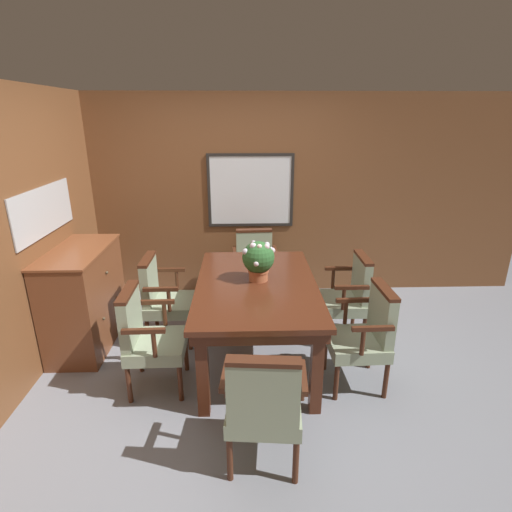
{
  "coord_description": "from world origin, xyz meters",
  "views": [
    {
      "loc": [
        0.06,
        -3.05,
        2.2
      ],
      "look_at": [
        0.17,
        0.38,
        0.98
      ],
      "focal_mm": 28.0,
      "sensor_mm": 36.0,
      "label": 1
    }
  ],
  "objects_px": {
    "chair_right_far": "(348,294)",
    "potted_plant": "(258,259)",
    "chair_head_far": "(255,264)",
    "chair_right_near": "(365,333)",
    "chair_left_near": "(147,335)",
    "chair_left_far": "(163,296)",
    "sideboard_cabinet": "(85,298)",
    "chair_head_near": "(264,403)",
    "dining_table": "(257,293)"
  },
  "relations": [
    {
      "from": "chair_head_far",
      "to": "chair_right_near",
      "type": "xyz_separation_m",
      "value": [
        0.87,
        -1.63,
        0.0
      ]
    },
    {
      "from": "chair_head_far",
      "to": "potted_plant",
      "type": "distance_m",
      "value": 1.27
    },
    {
      "from": "dining_table",
      "to": "chair_right_near",
      "type": "xyz_separation_m",
      "value": [
        0.89,
        -0.4,
        -0.19
      ]
    },
    {
      "from": "sideboard_cabinet",
      "to": "chair_left_near",
      "type": "bearing_deg",
      "value": -42.81
    },
    {
      "from": "chair_head_far",
      "to": "chair_left_near",
      "type": "relative_size",
      "value": 1.0
    },
    {
      "from": "chair_left_far",
      "to": "chair_head_near",
      "type": "bearing_deg",
      "value": -150.22
    },
    {
      "from": "chair_head_near",
      "to": "chair_left_far",
      "type": "xyz_separation_m",
      "value": [
        -0.93,
        1.6,
        0.0
      ]
    },
    {
      "from": "chair_right_near",
      "to": "potted_plant",
      "type": "bearing_deg",
      "value": -119.14
    },
    {
      "from": "chair_head_far",
      "to": "chair_left_near",
      "type": "xyz_separation_m",
      "value": [
        -0.93,
        -1.61,
        0.0
      ]
    },
    {
      "from": "dining_table",
      "to": "sideboard_cabinet",
      "type": "distance_m",
      "value": 1.72
    },
    {
      "from": "dining_table",
      "to": "potted_plant",
      "type": "xyz_separation_m",
      "value": [
        0.02,
        0.06,
        0.3
      ]
    },
    {
      "from": "chair_head_far",
      "to": "chair_right_near",
      "type": "height_order",
      "value": "same"
    },
    {
      "from": "chair_left_far",
      "to": "sideboard_cabinet",
      "type": "xyz_separation_m",
      "value": [
        -0.76,
        -0.04,
        0.01
      ]
    },
    {
      "from": "chair_left_near",
      "to": "chair_left_far",
      "type": "xyz_separation_m",
      "value": [
        -0.01,
        0.76,
        0.0
      ]
    },
    {
      "from": "chair_head_far",
      "to": "chair_head_near",
      "type": "xyz_separation_m",
      "value": [
        -0.02,
        -2.46,
        0.0
      ]
    },
    {
      "from": "potted_plant",
      "to": "chair_left_near",
      "type": "bearing_deg",
      "value": -154.44
    },
    {
      "from": "sideboard_cabinet",
      "to": "chair_right_near",
      "type": "bearing_deg",
      "value": -15.9
    },
    {
      "from": "chair_right_far",
      "to": "chair_left_far",
      "type": "bearing_deg",
      "value": -89.88
    },
    {
      "from": "chair_head_far",
      "to": "sideboard_cabinet",
      "type": "xyz_separation_m",
      "value": [
        -1.7,
        -0.9,
        0.01
      ]
    },
    {
      "from": "chair_head_near",
      "to": "dining_table",
      "type": "bearing_deg",
      "value": -84.89
    },
    {
      "from": "chair_head_far",
      "to": "sideboard_cabinet",
      "type": "height_order",
      "value": "sideboard_cabinet"
    },
    {
      "from": "dining_table",
      "to": "chair_head_near",
      "type": "bearing_deg",
      "value": -89.83
    },
    {
      "from": "chair_right_far",
      "to": "chair_left_near",
      "type": "relative_size",
      "value": 1.0
    },
    {
      "from": "dining_table",
      "to": "chair_head_far",
      "type": "relative_size",
      "value": 1.89
    },
    {
      "from": "chair_head_far",
      "to": "chair_right_near",
      "type": "distance_m",
      "value": 1.85
    },
    {
      "from": "chair_right_far",
      "to": "chair_left_far",
      "type": "relative_size",
      "value": 1.0
    },
    {
      "from": "chair_head_near",
      "to": "chair_left_near",
      "type": "bearing_deg",
      "value": -37.91
    },
    {
      "from": "chair_right_far",
      "to": "sideboard_cabinet",
      "type": "height_order",
      "value": "sideboard_cabinet"
    },
    {
      "from": "chair_right_far",
      "to": "sideboard_cabinet",
      "type": "distance_m",
      "value": 2.62
    },
    {
      "from": "chair_left_far",
      "to": "chair_left_near",
      "type": "bearing_deg",
      "value": -179.25
    },
    {
      "from": "dining_table",
      "to": "chair_head_near",
      "type": "distance_m",
      "value": 1.24
    },
    {
      "from": "chair_left_near",
      "to": "chair_left_far",
      "type": "distance_m",
      "value": 0.76
    },
    {
      "from": "dining_table",
      "to": "chair_right_far",
      "type": "xyz_separation_m",
      "value": [
        0.94,
        0.36,
        -0.19
      ]
    },
    {
      "from": "chair_head_far",
      "to": "potted_plant",
      "type": "relative_size",
      "value": 2.43
    },
    {
      "from": "chair_right_near",
      "to": "chair_head_near",
      "type": "bearing_deg",
      "value": -48.23
    },
    {
      "from": "chair_head_far",
      "to": "chair_left_near",
      "type": "height_order",
      "value": "same"
    },
    {
      "from": "chair_right_far",
      "to": "potted_plant",
      "type": "height_order",
      "value": "potted_plant"
    },
    {
      "from": "chair_head_far",
      "to": "chair_head_near",
      "type": "relative_size",
      "value": 1.0
    },
    {
      "from": "chair_head_near",
      "to": "potted_plant",
      "type": "distance_m",
      "value": 1.38
    },
    {
      "from": "chair_left_near",
      "to": "chair_head_far",
      "type": "bearing_deg",
      "value": -31.18
    },
    {
      "from": "chair_left_near",
      "to": "potted_plant",
      "type": "bearing_deg",
      "value": -65.57
    },
    {
      "from": "dining_table",
      "to": "potted_plant",
      "type": "distance_m",
      "value": 0.31
    },
    {
      "from": "chair_right_far",
      "to": "potted_plant",
      "type": "distance_m",
      "value": 1.08
    },
    {
      "from": "chair_head_far",
      "to": "sideboard_cabinet",
      "type": "relative_size",
      "value": 0.85
    },
    {
      "from": "chair_head_near",
      "to": "potted_plant",
      "type": "bearing_deg",
      "value": -85.71
    },
    {
      "from": "chair_right_far",
      "to": "chair_left_far",
      "type": "height_order",
      "value": "same"
    },
    {
      "from": "potted_plant",
      "to": "dining_table",
      "type": "bearing_deg",
      "value": -106.24
    },
    {
      "from": "chair_head_near",
      "to": "chair_right_near",
      "type": "bearing_deg",
      "value": -132.03
    },
    {
      "from": "chair_left_far",
      "to": "potted_plant",
      "type": "bearing_deg",
      "value": -108.59
    },
    {
      "from": "dining_table",
      "to": "chair_right_near",
      "type": "distance_m",
      "value": 1.0
    }
  ]
}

